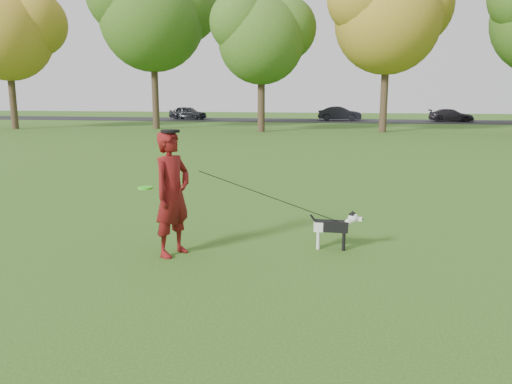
% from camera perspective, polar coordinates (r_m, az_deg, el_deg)
% --- Properties ---
extents(ground, '(120.00, 120.00, 0.00)m').
position_cam_1_polar(ground, '(8.28, -1.33, -6.59)').
color(ground, '#285116').
rests_on(ground, ground).
extents(road, '(120.00, 7.00, 0.02)m').
position_cam_1_polar(road, '(47.82, 8.30, 8.07)').
color(road, black).
rests_on(road, ground).
extents(man, '(0.72, 0.85, 1.98)m').
position_cam_1_polar(man, '(7.90, -9.54, -0.20)').
color(man, '#5A0C0F').
rests_on(man, ground).
extents(dog, '(0.87, 0.17, 0.66)m').
position_cam_1_polar(dog, '(8.30, 9.07, -3.79)').
color(dog, black).
rests_on(dog, ground).
extents(car_left, '(3.95, 2.24, 1.27)m').
position_cam_1_polar(car_left, '(50.17, -7.79, 8.96)').
color(car_left, black).
rests_on(car_left, road).
extents(car_mid, '(4.03, 1.53, 1.31)m').
position_cam_1_polar(car_mid, '(47.77, 9.58, 8.83)').
color(car_mid, black).
rests_on(car_mid, road).
extents(car_right, '(4.01, 1.87, 1.13)m').
position_cam_1_polar(car_right, '(48.67, 21.40, 8.16)').
color(car_right, black).
rests_on(car_right, road).
extents(man_held_items, '(3.16, 0.96, 1.54)m').
position_cam_1_polar(man_held_items, '(7.87, 2.01, -0.70)').
color(man_held_items, '#33E11C').
rests_on(man_held_items, ground).
extents(tree_row, '(51.74, 8.86, 12.01)m').
position_cam_1_polar(tree_row, '(34.27, 5.29, 19.34)').
color(tree_row, '#38281C').
rests_on(tree_row, ground).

